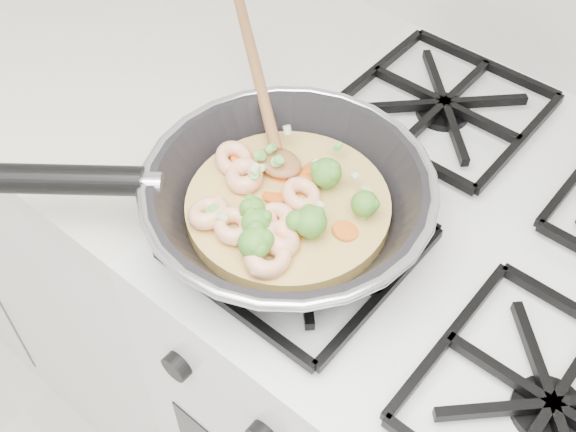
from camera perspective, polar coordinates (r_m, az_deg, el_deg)
The scene contains 3 objects.
stove at distance 1.20m, azimuth 11.13°, elevation -15.13°, with size 0.60×0.60×0.92m.
counter_left at distance 1.53m, azimuth -14.80°, elevation 2.61°, with size 1.00×0.60×0.90m.
skillet at distance 0.76m, azimuth -0.51°, elevation 1.39°, with size 0.43×0.42×0.09m.
Camera 1 is at (0.15, 1.17, 1.52)m, focal length 44.23 mm.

